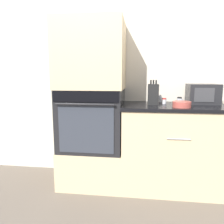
# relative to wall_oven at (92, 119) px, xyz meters

# --- Properties ---
(ground_plane) EXTENTS (12.00, 12.00, 0.00)m
(ground_plane) POSITION_rel_wall_oven_xyz_m (0.36, -0.30, -0.76)
(ground_plane) COLOR #6B6056
(wall_back) EXTENTS (8.00, 0.05, 2.50)m
(wall_back) POSITION_rel_wall_oven_xyz_m (0.36, 0.33, 0.49)
(wall_back) COLOR beige
(wall_back) RESTS_ON ground_plane
(oven_cabinet_base) EXTENTS (0.71, 0.60, 0.42)m
(oven_cabinet_base) POSITION_rel_wall_oven_xyz_m (-0.00, 0.00, -0.55)
(oven_cabinet_base) COLOR beige
(oven_cabinet_base) RESTS_ON ground_plane
(wall_oven) EXTENTS (0.69, 0.64, 0.67)m
(wall_oven) POSITION_rel_wall_oven_xyz_m (0.00, 0.00, 0.00)
(wall_oven) COLOR black
(wall_oven) RESTS_ON oven_cabinet_base
(oven_cabinet_upper) EXTENTS (0.71, 0.60, 0.72)m
(oven_cabinet_upper) POSITION_rel_wall_oven_xyz_m (-0.00, 0.00, 0.69)
(oven_cabinet_upper) COLOR beige
(oven_cabinet_upper) RESTS_ON wall_oven
(counter_unit) EXTENTS (1.11, 0.63, 0.93)m
(counter_unit) POSITION_rel_wall_oven_xyz_m (0.90, 0.00, -0.29)
(counter_unit) COLOR beige
(counter_unit) RESTS_ON ground_plane
(microwave) EXTENTS (0.33, 0.27, 0.22)m
(microwave) POSITION_rel_wall_oven_xyz_m (1.22, 0.14, 0.28)
(microwave) COLOR #232326
(microwave) RESTS_ON counter_unit
(knife_block) EXTENTS (0.11, 0.11, 0.26)m
(knife_block) POSITION_rel_wall_oven_xyz_m (0.67, -0.00, 0.28)
(knife_block) COLOR black
(knife_block) RESTS_ON counter_unit
(bowl) EXTENTS (0.18, 0.18, 0.06)m
(bowl) POSITION_rel_wall_oven_xyz_m (0.94, -0.17, 0.20)
(bowl) COLOR #B24C42
(bowl) RESTS_ON counter_unit
(condiment_jar_near) EXTENTS (0.04, 0.04, 0.09)m
(condiment_jar_near) POSITION_rel_wall_oven_xyz_m (0.77, 0.25, 0.21)
(condiment_jar_near) COLOR silver
(condiment_jar_near) RESTS_ON counter_unit
(condiment_jar_mid) EXTENTS (0.05, 0.05, 0.07)m
(condiment_jar_mid) POSITION_rel_wall_oven_xyz_m (0.98, 0.19, 0.21)
(condiment_jar_mid) COLOR silver
(condiment_jar_mid) RESTS_ON counter_unit
(condiment_jar_far) EXTENTS (0.05, 0.05, 0.06)m
(condiment_jar_far) POSITION_rel_wall_oven_xyz_m (0.80, 0.09, 0.20)
(condiment_jar_far) COLOR silver
(condiment_jar_far) RESTS_ON counter_unit
(condiment_jar_back) EXTENTS (0.06, 0.06, 0.06)m
(condiment_jar_back) POSITION_rel_wall_oven_xyz_m (0.96, 0.01, 0.20)
(condiment_jar_back) COLOR silver
(condiment_jar_back) RESTS_ON counter_unit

